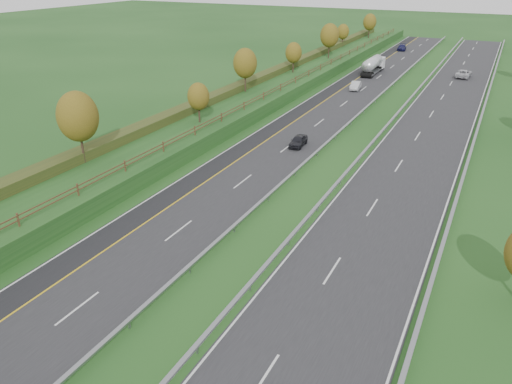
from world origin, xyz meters
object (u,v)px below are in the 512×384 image
road_tanker (373,65)px  car_dark_near (298,141)px  car_small_far (402,47)px  car_oncoming (464,73)px  car_silver_mid (356,85)px

road_tanker → car_dark_near: road_tanker is taller
car_dark_near → car_small_far: (-3.90, 83.26, 0.06)m
road_tanker → car_dark_near: bearing=-86.4°
car_oncoming → car_dark_near: bearing=77.5°
road_tanker → car_silver_mid: road_tanker is taller
car_dark_near → car_small_far: bearing=89.2°
car_small_far → car_oncoming: 34.79m
car_dark_near → car_silver_mid: bearing=90.3°
car_small_far → car_oncoming: (18.33, -29.57, 0.07)m
car_dark_near → car_silver_mid: size_ratio=0.89×
car_dark_near → road_tanker: bearing=90.1°
car_dark_near → car_silver_mid: (-2.22, 33.60, 0.06)m
car_silver_mid → car_oncoming: size_ratio=0.78×
car_oncoming → car_silver_mid: bearing=52.9°
car_oncoming → road_tanker: bearing=15.7°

